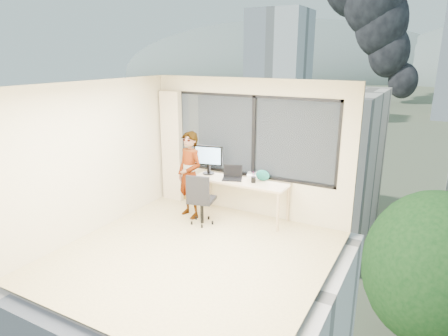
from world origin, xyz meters
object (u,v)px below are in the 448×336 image
Objects in this scene: desk at (241,199)px; monitor at (208,160)px; laptop at (232,174)px; person at (190,175)px; handbag at (263,175)px; game_console at (256,176)px; chair at (202,198)px.

desk is 0.99m from monitor.
monitor is 0.62m from laptop.
laptop is at bearing -22.30° from monitor.
handbag is at bearing 43.90° from person.
person is at bearing -118.11° from monitor.
person is (-0.87, -0.41, 0.45)m from desk.
game_console is 0.48m from laptop.
game_console is (0.69, 0.85, 0.30)m from chair.
desk is 1.82× the size of chair.
monitor is 1.52× the size of laptop.
person reaches higher than desk.
desk is 1.06m from person.
game_console is 0.87× the size of laptop.
chair reaches higher than laptop.
game_console is at bearing 1.12° from monitor.
game_console is (0.19, 0.26, 0.41)m from desk.
monitor reaches higher than desk.
monitor reaches higher than game_console.
chair is 3.00× the size of game_console.
chair is 0.87m from monitor.
desk is at bearing -146.03° from game_console.
chair is at bearing -81.33° from monitor.
handbag is (1.10, 0.11, -0.19)m from monitor.
desk is 0.52m from game_console.
laptop is (-0.16, -0.06, 0.49)m from desk.
person reaches higher than handbag.
desk is 0.52m from laptop.
person is 1.36m from handbag.
desk is 1.09× the size of person.
chair is at bearing -144.17° from laptop.
handbag is at bearing 28.63° from chair.
person is 6.22× the size of handbag.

